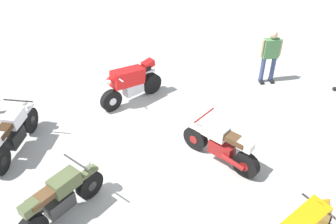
% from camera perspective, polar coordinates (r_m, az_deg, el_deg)
% --- Properties ---
extents(ground_plane, '(40.00, 40.00, 0.00)m').
position_cam_1_polar(ground_plane, '(8.71, -2.02, -5.35)').
color(ground_plane, '#ADAAA3').
extents(motorcycle_red_sportbike, '(1.41, 1.61, 1.14)m').
position_cam_1_polar(motorcycle_red_sportbike, '(9.96, -5.85, 4.61)').
color(motorcycle_red_sportbike, black).
rests_on(motorcycle_red_sportbike, ground).
extents(motorcycle_olive_vintage, '(1.10, 1.78, 1.07)m').
position_cam_1_polar(motorcycle_olive_vintage, '(7.22, -16.53, -12.94)').
color(motorcycle_olive_vintage, black).
rests_on(motorcycle_olive_vintage, ground).
extents(motorcycle_cream_vintage, '(1.73, 1.18, 1.07)m').
position_cam_1_polar(motorcycle_cream_vintage, '(8.09, 8.24, -5.09)').
color(motorcycle_cream_vintage, black).
rests_on(motorcycle_cream_vintage, ground).
extents(motorcycle_silver_cruiser, '(0.70, 2.09, 1.09)m').
position_cam_1_polar(motorcycle_silver_cruiser, '(8.98, -23.00, -3.00)').
color(motorcycle_silver_cruiser, black).
rests_on(motorcycle_silver_cruiser, ground).
extents(person_in_green_shirt, '(0.63, 0.42, 1.63)m').
position_cam_1_polar(person_in_green_shirt, '(11.07, 15.72, 8.76)').
color(person_in_green_shirt, '#384772').
rests_on(person_in_green_shirt, ground).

